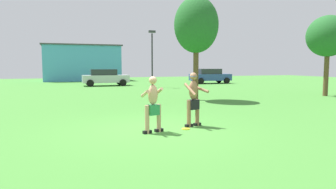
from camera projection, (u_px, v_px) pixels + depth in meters
ground_plane at (155, 130)px, 9.19m from camera, size 80.00×80.00×0.00m
player_near at (153, 103)px, 8.75m from camera, size 0.67×0.67×1.64m
player_in_black at (193, 97)px, 9.64m from camera, size 0.75×0.67×1.74m
frisbee at (186, 129)px, 9.29m from camera, size 0.25×0.25×0.03m
car_silver_near_post at (105, 77)px, 28.90m from camera, size 4.31×2.05×1.58m
car_blue_mid_lot at (210, 76)px, 32.67m from camera, size 4.34×2.11×1.58m
lamp_post at (152, 52)px, 26.72m from camera, size 0.60×0.24×5.00m
outbuilding_behind_lot at (82, 63)px, 39.31m from camera, size 9.58×6.66×4.51m
tree_left_field at (328, 37)px, 19.05m from camera, size 2.61×2.61×5.08m
tree_right_field at (196, 26)px, 16.71m from camera, size 2.46×2.46×5.72m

